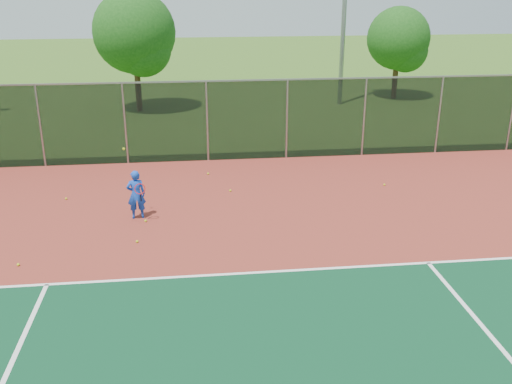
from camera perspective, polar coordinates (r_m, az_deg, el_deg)
ground at (r=11.54m, az=13.26°, el=-14.49°), size 120.00×120.00×0.00m
court_apron at (r=13.12m, az=10.37°, el=-9.55°), size 30.00×20.00×0.02m
fence_back at (r=21.69m, az=3.10°, el=7.37°), size 30.00×0.06×3.03m
tennis_player at (r=16.60m, az=-11.90°, el=-0.23°), size 0.59×0.62×2.09m
practice_ball_0 at (r=18.52m, az=-2.59°, el=0.15°), size 0.07×0.07×0.07m
practice_ball_1 at (r=16.52m, az=-10.99°, el=-2.84°), size 0.07×0.07×0.07m
practice_ball_2 at (r=18.79m, az=-18.46°, el=-0.63°), size 0.07×0.07×0.07m
practice_ball_3 at (r=15.31m, az=-11.81°, el=-4.86°), size 0.07×0.07×0.07m
practice_ball_4 at (r=19.50m, az=12.72°, el=0.72°), size 0.07×0.07×0.07m
practice_ball_5 at (r=20.18m, az=-4.82°, el=1.84°), size 0.07×0.07×0.07m
practice_ball_6 at (r=14.98m, az=-22.68°, el=-6.72°), size 0.07×0.07×0.07m
tree_back_left at (r=30.05m, az=-11.89°, el=15.01°), size 4.12×4.12×6.05m
tree_back_mid at (r=33.79m, az=14.23°, el=14.39°), size 3.47×3.47×5.10m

